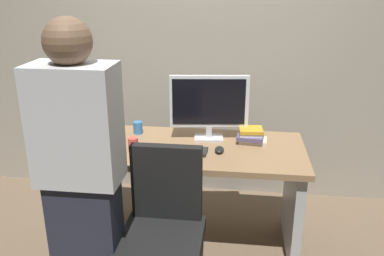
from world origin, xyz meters
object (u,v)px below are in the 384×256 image
(monitor, at_px, (209,104))
(book_stack, at_px, (251,136))
(office_chair, at_px, (164,240))
(mouse, at_px, (219,150))
(person_at_desk, at_px, (82,182))
(keyboard, at_px, (174,150))
(cup_near_keyboard, at_px, (133,145))
(desk, at_px, (193,176))
(cup_by_monitor, at_px, (138,128))

(monitor, distance_m, book_stack, 0.36)
(office_chair, relative_size, mouse, 9.40)
(mouse, height_order, book_stack, book_stack)
(person_at_desk, relative_size, keyboard, 3.81)
(book_stack, bearing_deg, cup_near_keyboard, -161.20)
(cup_near_keyboard, bearing_deg, mouse, 5.96)
(mouse, xyz_separation_m, cup_near_keyboard, (-0.56, -0.06, 0.03))
(monitor, relative_size, book_stack, 2.51)
(keyboard, bearing_deg, mouse, 7.33)
(person_at_desk, xyz_separation_m, keyboard, (0.35, 0.70, -0.10))
(desk, xyz_separation_m, book_stack, (0.39, 0.13, 0.27))
(mouse, distance_m, cup_by_monitor, 0.67)
(monitor, distance_m, keyboard, 0.40)
(desk, relative_size, keyboard, 3.49)
(office_chair, relative_size, person_at_desk, 0.57)
(desk, height_order, book_stack, book_stack)
(keyboard, height_order, cup_by_monitor, cup_by_monitor)
(monitor, height_order, cup_near_keyboard, monitor)
(monitor, bearing_deg, keyboard, -129.45)
(cup_near_keyboard, bearing_deg, desk, 19.62)
(person_at_desk, height_order, keyboard, person_at_desk)
(cup_near_keyboard, distance_m, cup_by_monitor, 0.34)
(mouse, bearing_deg, person_at_desk, -131.71)
(monitor, relative_size, cup_by_monitor, 6.15)
(office_chair, relative_size, monitor, 1.74)
(monitor, height_order, book_stack, monitor)
(mouse, height_order, cup_by_monitor, cup_by_monitor)
(office_chair, height_order, cup_by_monitor, office_chair)
(keyboard, height_order, book_stack, book_stack)
(cup_near_keyboard, bearing_deg, office_chair, -60.65)
(office_chair, height_order, mouse, office_chair)
(desk, height_order, office_chair, office_chair)
(office_chair, height_order, monitor, monitor)
(mouse, bearing_deg, book_stack, 44.38)
(keyboard, distance_m, book_stack, 0.55)
(cup_near_keyboard, bearing_deg, person_at_desk, -97.12)
(mouse, xyz_separation_m, book_stack, (0.21, 0.20, 0.03))
(keyboard, xyz_separation_m, cup_by_monitor, (-0.32, 0.30, 0.03))
(cup_near_keyboard, bearing_deg, monitor, 31.00)
(mouse, relative_size, cup_by_monitor, 1.14)
(cup_by_monitor, bearing_deg, mouse, -24.24)
(desk, distance_m, mouse, 0.31)
(person_at_desk, xyz_separation_m, cup_near_keyboard, (0.08, 0.66, -0.07))
(office_chair, height_order, keyboard, office_chair)
(office_chair, bearing_deg, book_stack, 58.63)
(monitor, distance_m, cup_by_monitor, 0.57)
(mouse, bearing_deg, cup_by_monitor, 155.76)
(desk, height_order, monitor, monitor)
(desk, bearing_deg, office_chair, -97.43)
(office_chair, distance_m, person_at_desk, 0.57)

